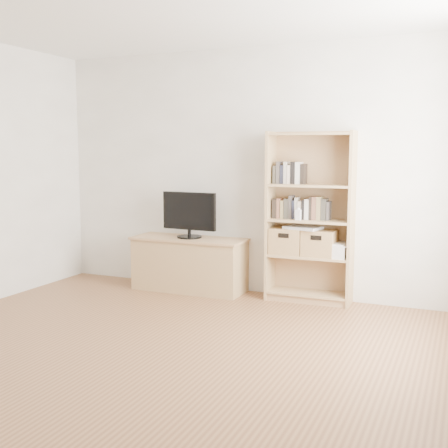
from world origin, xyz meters
The scene contains 12 objects.
floor centered at (0.00, 0.00, 0.00)m, with size 4.50×5.00×0.01m, color brown.
back_wall centered at (0.00, 2.50, 1.30)m, with size 4.50×0.02×2.60m, color beige.
tv_stand centered at (-0.62, 2.27, 0.28)m, with size 1.22×0.46×0.56m, color #A78656.
bookshelf centered at (0.70, 2.35, 0.86)m, with size 0.86×0.31×1.72m, color #A78656.
television centered at (-0.62, 2.27, 0.83)m, with size 0.63×0.05×0.50m, color black.
books_row_mid centered at (0.70, 2.37, 0.95)m, with size 0.86×0.17×0.23m, color black.
books_row_upper centered at (0.51, 2.36, 1.29)m, with size 0.36×0.13×0.19m, color black.
baby_monitor centered at (0.61, 2.25, 0.89)m, with size 0.05×0.03×0.10m, color white.
basket_left centered at (0.47, 2.34, 0.61)m, with size 0.32×0.27×0.27m, color olive.
basket_right centered at (0.81, 2.35, 0.61)m, with size 0.32×0.26×0.26m, color olive.
laptop centered at (0.64, 2.33, 0.76)m, with size 0.35×0.24×0.03m, color silver.
magazine_stack centered at (1.00, 2.35, 0.54)m, with size 0.18×0.26×0.12m, color silver.
Camera 1 is at (2.15, -3.11, 1.52)m, focal length 45.00 mm.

